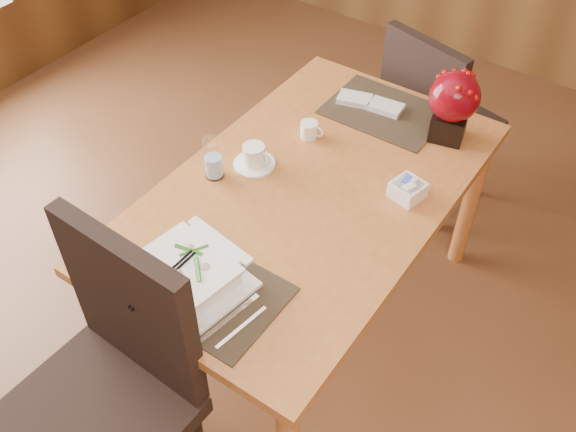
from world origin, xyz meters
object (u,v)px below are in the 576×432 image
Objects in this scene: bread_plate at (108,273)px; far_chair at (432,114)px; near_chair at (110,378)px; berry_decor at (453,103)px; dining_table at (308,209)px; soup_setting at (190,275)px; water_glass at (213,158)px; sugar_caddy at (408,190)px; creamer_jug at (309,130)px; coffee_cup at (254,157)px.

bread_plate is 1.67m from far_chair.
berry_decor is at bearing 77.16° from near_chair.
dining_table is 1.59× the size of far_chair.
soup_setting is 0.38m from near_chair.
near_chair is (0.18, -0.21, -0.15)m from bread_plate.
bread_plate is at bearing 92.98° from far_chair.
bread_plate is at bearing -87.77° from water_glass.
far_chair reaches higher than sugar_caddy.
near_chair is (0.20, -0.75, -0.22)m from water_glass.
berry_decor is at bearing 49.16° from water_glass.
far_chair is at bearing 65.56° from creamer_jug.
water_glass is (-0.27, 0.44, 0.02)m from soup_setting.
berry_decor is 1.35m from bread_plate.
far_chair is (0.10, 1.51, -0.28)m from soup_setting.
water_glass is at bearing -123.40° from coffee_cup.
water_glass is 0.15× the size of near_chair.
far_chair is at bearing 86.92° from near_chair.
coffee_cup is 0.16× the size of far_chair.
berry_decor reaches higher than coffee_cup.
near_chair is at bearing 99.92° from far_chair.
berry_decor is at bearing 47.66° from coffee_cup.
dining_table is at bearing 66.42° from bread_plate.
berry_decor is 1.85× the size of bread_plate.
creamer_jug is (-0.12, 0.82, -0.03)m from soup_setting.
soup_setting is 1.16m from berry_decor.
far_chair is (0.22, 0.70, -0.25)m from creamer_jug.
creamer_jug is (-0.16, 0.25, 0.13)m from dining_table.
creamer_jug reaches higher than sugar_caddy.
water_glass reaches higher than bread_plate.
near_chair reaches higher than soup_setting.
water_glass is at bearing 107.30° from near_chair.
berry_decor is 0.29× the size of far_chair.
water_glass is 0.54m from bread_plate.
far_chair is (0.37, 1.07, -0.30)m from water_glass.
dining_table is at bearing 101.77° from far_chair.
creamer_jug reaches higher than dining_table.
sugar_caddy is (0.30, 0.16, 0.13)m from dining_table.
berry_decor is at bearing 94.31° from sugar_caddy.
water_glass is 0.41m from creamer_jug.
water_glass reaches higher than dining_table.
berry_decor is (0.31, 1.11, 0.10)m from soup_setting.
far_chair is (0.17, 1.82, -0.08)m from near_chair.
soup_setting is 0.32× the size of near_chair.
near_chair is (-0.07, -0.31, -0.20)m from soup_setting.
berry_decor is (0.27, 0.54, 0.25)m from dining_table.
creamer_jug is at bearing 81.96° from bread_plate.
sugar_caddy is (0.61, 0.29, -0.05)m from water_glass.
berry_decor is at bearing 83.21° from soup_setting.
creamer_jug is at bearing 107.28° from soup_setting.
coffee_cup is 0.56× the size of berry_decor.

